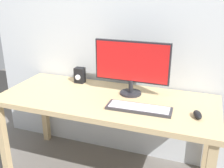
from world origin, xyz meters
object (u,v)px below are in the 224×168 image
object	(u,v)px
monitor	(132,65)
desk	(106,107)
keyboard_primary	(139,108)
mouse	(198,115)
audio_controller	(80,75)

from	to	relation	value
monitor	desk	bearing A→B (deg)	-137.23
keyboard_primary	mouse	world-z (taller)	mouse
monitor	mouse	world-z (taller)	monitor
mouse	audio_controller	bearing A→B (deg)	145.08
monitor	mouse	distance (m)	0.62
desk	audio_controller	size ratio (longest dim) A/B	12.29
desk	mouse	world-z (taller)	mouse
desk	mouse	size ratio (longest dim) A/B	15.52
keyboard_primary	mouse	distance (m)	0.39
desk	monitor	distance (m)	0.38
desk	keyboard_primary	xyz separation A→B (m)	(0.29, -0.12, 0.09)
keyboard_primary	mouse	xyz separation A→B (m)	(0.39, 0.02, 0.01)
keyboard_primary	audio_controller	size ratio (longest dim) A/B	3.36
mouse	audio_controller	distance (m)	1.08
keyboard_primary	audio_controller	bearing A→B (deg)	150.56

